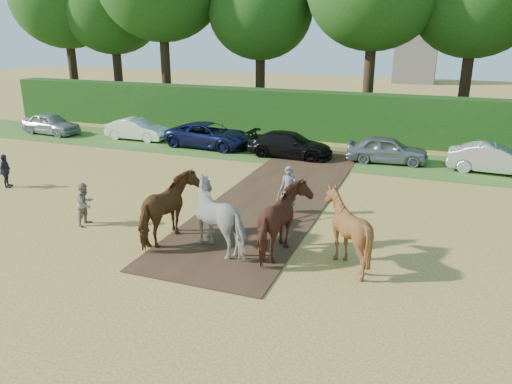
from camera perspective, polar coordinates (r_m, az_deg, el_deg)
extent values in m
plane|color=gold|center=(16.40, -10.09, -7.16)|extent=(120.00, 120.00, 0.00)
cube|color=#472D1C|center=(21.76, 2.62, -0.23)|extent=(4.50, 17.00, 0.05)
cube|color=#38601E|center=(28.60, 4.08, 4.36)|extent=(50.00, 5.00, 0.03)
cube|color=#14380F|center=(32.55, 6.43, 8.71)|extent=(46.00, 1.60, 3.00)
imported|color=gray|center=(19.32, -18.92, -1.30)|extent=(0.61, 0.78, 1.60)
imported|color=#292A37|center=(25.16, -26.72, 2.15)|extent=(0.70, 0.98, 1.54)
imported|color=brown|center=(17.01, -9.90, -1.99)|extent=(1.29, 2.74, 2.29)
imported|color=#B9AFA6|center=(16.26, -3.64, -2.72)|extent=(2.31, 1.99, 2.29)
imported|color=brown|center=(15.72, 3.14, -3.47)|extent=(1.29, 2.74, 2.29)
imported|color=brown|center=(15.42, 10.30, -4.21)|extent=(1.89, 2.12, 2.30)
cube|color=black|center=(18.39, 2.45, -3.30)|extent=(0.40, 0.99, 0.38)
cube|color=brown|center=(17.74, 1.76, -3.47)|extent=(0.14, 1.53, 0.11)
cylinder|color=brown|center=(18.84, 2.37, -1.41)|extent=(0.20, 1.11, 0.81)
cylinder|color=brown|center=(18.70, 3.77, -1.59)|extent=(0.24, 1.11, 0.81)
imported|color=gray|center=(19.29, 3.76, 0.17)|extent=(0.71, 0.47, 1.92)
imported|color=#A8A9AF|center=(36.44, -22.40, 7.23)|extent=(4.29, 2.03, 1.42)
imported|color=white|center=(32.94, -13.44, 6.99)|extent=(4.13, 1.48, 1.36)
imported|color=#161A45|center=(30.19, -5.36, 6.48)|extent=(5.40, 2.75, 1.46)
imported|color=black|center=(27.87, 3.89, 5.41)|extent=(4.82, 2.04, 1.39)
imported|color=gray|center=(27.52, 14.74, 4.72)|extent=(4.36, 2.08, 1.44)
imported|color=silver|center=(27.40, 25.56, 3.42)|extent=(4.44, 1.80, 1.43)
cylinder|color=#382616|center=(44.80, -20.09, 12.28)|extent=(0.70, 0.70, 5.85)
cylinder|color=#382616|center=(42.77, -15.41, 12.17)|extent=(0.70, 0.70, 5.40)
ellipsoid|color=#163F11|center=(42.57, -16.10, 19.69)|extent=(7.80, 7.80, 7.18)
cylinder|color=#382616|center=(39.17, -10.22, 12.82)|extent=(0.70, 0.70, 6.53)
cylinder|color=#382616|center=(37.63, 0.48, 11.84)|extent=(0.70, 0.70, 5.17)
ellipsoid|color=#163F11|center=(37.37, 0.50, 20.03)|extent=(7.40, 7.40, 6.81)
cylinder|color=#382616|center=(34.68, 12.68, 11.56)|extent=(0.70, 0.70, 6.08)
cylinder|color=#382616|center=(35.89, 22.67, 10.46)|extent=(0.70, 0.70, 5.62)
cube|color=slate|center=(67.77, 17.92, 15.65)|extent=(5.00, 5.00, 9.00)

